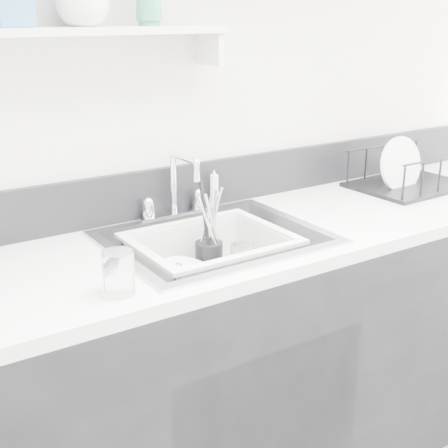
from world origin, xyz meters
TOP-DOWN VIEW (x-y plane):
  - counter_run at (0.00, 1.19)m, footprint 3.20×0.62m
  - backsplash at (0.00, 1.49)m, footprint 3.20×0.02m
  - sink at (0.00, 1.19)m, footprint 0.64×0.52m
  - faucet at (0.00, 1.44)m, footprint 0.26×0.18m
  - side_sprayer at (0.16, 1.44)m, footprint 0.03×0.03m
  - wall_shelf at (-0.35, 1.42)m, footprint 1.00×0.16m
  - wash_tub at (-0.02, 1.19)m, footprint 0.47×0.39m
  - plate_stack at (-0.09, 1.17)m, footprint 0.25×0.24m
  - utensil_cup at (0.03, 1.27)m, footprint 0.09×0.09m
  - ladle at (-0.08, 1.18)m, footprint 0.21×0.26m
  - tumbler_in_tub at (0.11, 1.20)m, footprint 0.09×0.09m
  - tumbler_counter at (-0.40, 0.99)m, footprint 0.09×0.09m
  - dish_rack at (0.95, 1.27)m, footprint 0.44×0.33m
  - bowl_small at (0.06, 1.11)m, footprint 0.12×0.12m

SIDE VIEW (x-z plane):
  - counter_run at x=0.00m, z-range 0.00..0.92m
  - bowl_small at x=0.06m, z-range 0.77..0.80m
  - plate_stack at x=-0.09m, z-range 0.74..0.84m
  - ladle at x=-0.08m, z-range 0.77..0.84m
  - tumbler_in_tub at x=0.11m, z-range 0.77..0.87m
  - sink at x=0.00m, z-range 0.73..0.93m
  - utensil_cup at x=0.03m, z-range 0.68..0.98m
  - wash_tub at x=-0.02m, z-range 0.75..0.93m
  - tumbler_counter at x=-0.40m, z-range 0.92..1.03m
  - faucet at x=0.00m, z-range 0.87..1.09m
  - side_sprayer at x=0.16m, z-range 0.92..1.06m
  - dish_rack at x=0.95m, z-range 0.92..1.07m
  - backsplash at x=0.00m, z-range 0.92..1.08m
  - wall_shelf at x=-0.35m, z-range 1.45..1.57m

